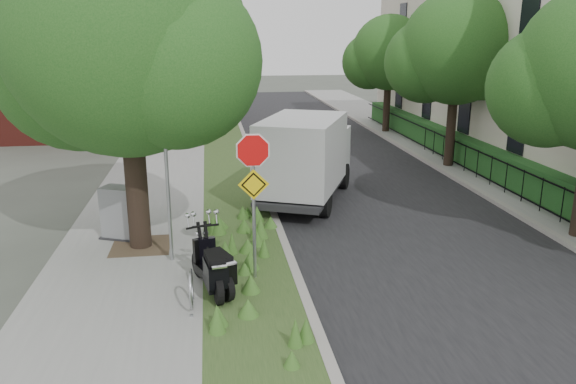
# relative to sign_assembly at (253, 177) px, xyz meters

# --- Properties ---
(ground) EXTENTS (120.00, 120.00, 0.00)m
(ground) POSITION_rel_sign_assembly_xyz_m (1.40, -0.58, -2.33)
(ground) COLOR #4C5147
(ground) RESTS_ON ground
(sidewalk_near) EXTENTS (3.50, 60.00, 0.12)m
(sidewalk_near) POSITION_rel_sign_assembly_xyz_m (-2.85, 9.42, -2.27)
(sidewalk_near) COLOR gray
(sidewalk_near) RESTS_ON ground
(verge) EXTENTS (2.00, 60.00, 0.12)m
(verge) POSITION_rel_sign_assembly_xyz_m (-0.10, 9.42, -2.27)
(verge) COLOR #304C20
(verge) RESTS_ON ground
(kerb_near) EXTENTS (0.20, 60.00, 0.13)m
(kerb_near) POSITION_rel_sign_assembly_xyz_m (0.90, 9.42, -2.26)
(kerb_near) COLOR #9E9991
(kerb_near) RESTS_ON ground
(road) EXTENTS (7.00, 60.00, 0.01)m
(road) POSITION_rel_sign_assembly_xyz_m (4.40, 9.42, -2.32)
(road) COLOR black
(road) RESTS_ON ground
(kerb_far) EXTENTS (0.20, 60.00, 0.13)m
(kerb_far) POSITION_rel_sign_assembly_xyz_m (7.90, 9.42, -2.26)
(kerb_far) COLOR #9E9991
(kerb_far) RESTS_ON ground
(footpath_far) EXTENTS (3.20, 60.00, 0.12)m
(footpath_far) POSITION_rel_sign_assembly_xyz_m (9.60, 9.42, -2.27)
(footpath_far) COLOR gray
(footpath_far) RESTS_ON ground
(street_tree_main) EXTENTS (6.21, 5.54, 7.66)m
(street_tree_main) POSITION_rel_sign_assembly_xyz_m (-2.68, 2.28, 2.48)
(street_tree_main) COLOR black
(street_tree_main) RESTS_ON ground
(bare_post) EXTENTS (0.08, 0.08, 4.00)m
(bare_post) POSITION_rel_sign_assembly_xyz_m (-1.80, 1.22, -0.21)
(bare_post) COLOR #A5A8AD
(bare_post) RESTS_ON ground
(bike_hoop) EXTENTS (0.06, 0.78, 0.77)m
(bike_hoop) POSITION_rel_sign_assembly_xyz_m (-1.30, -1.18, -1.83)
(bike_hoop) COLOR #A5A8AD
(bike_hoop) RESTS_ON ground
(sign_assembly) EXTENTS (0.94, 0.08, 3.22)m
(sign_assembly) POSITION_rel_sign_assembly_xyz_m (0.00, 0.00, 0.00)
(sign_assembly) COLOR #A5A8AD
(sign_assembly) RESTS_ON ground
(fence_far) EXTENTS (0.04, 24.00, 1.00)m
(fence_far) POSITION_rel_sign_assembly_xyz_m (8.60, 9.42, -1.66)
(fence_far) COLOR black
(fence_far) RESTS_ON ground
(hedge_far) EXTENTS (1.00, 24.00, 1.10)m
(hedge_far) POSITION_rel_sign_assembly_xyz_m (9.30, 9.42, -1.66)
(hedge_far) COLOR #1F4819
(hedge_far) RESTS_ON footpath_far
(terrace_houses) EXTENTS (7.40, 26.40, 8.20)m
(terrace_houses) POSITION_rel_sign_assembly_xyz_m (12.89, 9.42, 1.83)
(terrace_houses) COLOR beige
(terrace_houses) RESTS_ON ground
(brick_building) EXTENTS (9.40, 10.40, 8.30)m
(brick_building) POSITION_rel_sign_assembly_xyz_m (-8.10, 21.42, 1.88)
(brick_building) COLOR maroon
(brick_building) RESTS_ON ground
(far_tree_b) EXTENTS (4.83, 4.31, 6.56)m
(far_tree_b) POSITION_rel_sign_assembly_xyz_m (8.34, 9.46, 2.04)
(far_tree_b) COLOR black
(far_tree_b) RESTS_ON ground
(far_tree_c) EXTENTS (4.37, 3.89, 5.93)m
(far_tree_c) POSITION_rel_sign_assembly_xyz_m (8.34, 17.46, 1.63)
(far_tree_c) COLOR black
(far_tree_c) RESTS_ON ground
(scooter_near) EXTENTS (0.91, 1.76, 0.89)m
(scooter_near) POSITION_rel_sign_assembly_xyz_m (-0.82, -0.57, -1.77)
(scooter_near) COLOR black
(scooter_near) RESTS_ON ground
(scooter_far) EXTENTS (0.59, 1.88, 0.90)m
(scooter_far) POSITION_rel_sign_assembly_xyz_m (-0.87, -0.66, -1.77)
(scooter_far) COLOR black
(scooter_far) RESTS_ON ground
(box_truck) EXTENTS (3.78, 5.45, 2.31)m
(box_truck) POSITION_rel_sign_assembly_xyz_m (2.09, 5.75, -0.82)
(box_truck) COLOR #262628
(box_truck) RESTS_ON ground
(utility_cabinet) EXTENTS (1.17, 0.99, 1.32)m
(utility_cabinet) POSITION_rel_sign_assembly_xyz_m (-3.13, 2.92, -1.58)
(utility_cabinet) COLOR #262628
(utility_cabinet) RESTS_ON ground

